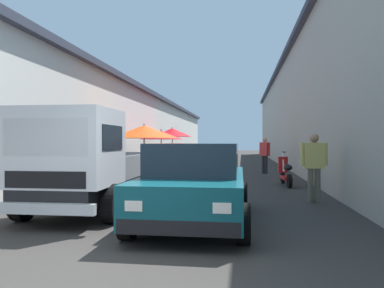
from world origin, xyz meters
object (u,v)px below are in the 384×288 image
Objects in this scene: delivery_truck at (82,163)px; parked_scooter at (286,172)px; fruit_stall_near_right at (161,140)px; vendor_in_shade at (265,153)px; fruit_stall_near_left at (145,137)px; fruit_stall_far_left at (173,136)px; vendor_by_crates at (314,162)px; hatchback_car at (196,182)px.

parked_scooter is (5.53, -4.66, -0.59)m from delivery_truck.
fruit_stall_near_right is at bearing 3.76° from delivery_truck.
parked_scooter is at bearing -174.82° from vendor_in_shade.
vendor_in_shade is (3.98, -4.63, -0.68)m from fruit_stall_near_left.
fruit_stall_far_left is at bearing 3.27° from delivery_truck.
fruit_stall_near_right is 7.11m from parked_scooter.
fruit_stall_far_left is 12.84m from vendor_by_crates.
fruit_stall_far_left is 1.38× the size of parked_scooter.
delivery_truck is 5.41m from vendor_by_crates.
vendor_in_shade is 0.99× the size of parked_scooter.
vendor_by_crates is at bearing -126.54° from fruit_stall_near_left.
hatchback_car is at bearing 134.36° from vendor_by_crates.
fruit_stall_near_right is 1.28× the size of vendor_in_shade.
delivery_truck is at bearing -176.39° from fruit_stall_near_left.
hatchback_car is 2.40m from delivery_truck.
parked_scooter is (-0.62, -5.05, -1.20)m from fruit_stall_near_left.
fruit_stall_far_left is 13.70m from delivery_truck.
fruit_stall_near_right is at bearing 90.28° from vendor_in_shade.
vendor_by_crates is (-7.91, -5.61, -0.56)m from fruit_stall_near_right.
vendor_in_shade is at bearing -125.11° from fruit_stall_far_left.
delivery_truck is (0.33, 2.36, 0.30)m from hatchback_car.
vendor_by_crates is (2.19, -4.94, -0.06)m from delivery_truck.
vendor_in_shade reaches higher than hatchback_car.
parked_scooter is (3.33, 0.28, -0.53)m from vendor_by_crates.
delivery_truck is at bearing 81.98° from hatchback_car.
fruit_stall_near_left is 1.52× the size of vendor_in_shade.
vendor_in_shade is at bearing 5.18° from parked_scooter.
fruit_stall_near_left is 1.51× the size of vendor_by_crates.
fruit_stall_far_left is 0.47× the size of delivery_truck.
fruit_stall_far_left is 6.20m from vendor_in_shade.
fruit_stall_near_left is at bearing 53.46° from vendor_by_crates.
fruit_stall_far_left is (3.56, 0.12, 0.26)m from fruit_stall_near_right.
fruit_stall_near_left is at bearing 3.61° from delivery_truck.
fruit_stall_near_right is 9.71m from vendor_by_crates.
vendor_in_shade is (7.93, 0.70, -0.01)m from vendor_by_crates.
hatchback_car is at bearing -98.02° from delivery_truck.
delivery_truck is at bearing 139.86° from parked_scooter.
parked_scooter is (-4.58, -5.32, -1.09)m from fruit_stall_near_right.
parked_scooter is at bearing -130.69° from fruit_stall_near_right.
vendor_in_shade is (0.02, -4.91, -0.57)m from fruit_stall_near_right.
fruit_stall_far_left is 0.92× the size of fruit_stall_near_left.
hatchback_car reaches higher than parked_scooter.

